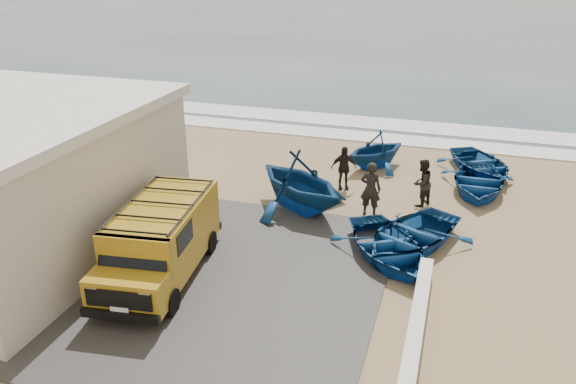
# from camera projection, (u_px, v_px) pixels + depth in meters

# --- Properties ---
(ground) EXTENTS (160.00, 160.00, 0.00)m
(ground) POSITION_uv_depth(u_px,v_px,m) (258.00, 249.00, 17.09)
(ground) COLOR #987F58
(slab) EXTENTS (12.00, 10.00, 0.05)m
(slab) POSITION_uv_depth(u_px,v_px,m) (167.00, 271.00, 15.87)
(slab) COLOR #413E3B
(slab) RESTS_ON ground
(ocean) EXTENTS (180.00, 88.00, 0.01)m
(ocean) POSITION_uv_depth(u_px,v_px,m) (422.00, 27.00, 66.14)
(ocean) COLOR #385166
(ocean) RESTS_ON ground
(surf_line) EXTENTS (180.00, 1.60, 0.06)m
(surf_line) POSITION_uv_depth(u_px,v_px,m) (342.00, 135.00, 27.59)
(surf_line) COLOR white
(surf_line) RESTS_ON ground
(surf_wash) EXTENTS (180.00, 2.20, 0.04)m
(surf_wash) POSITION_uv_depth(u_px,v_px,m) (352.00, 121.00, 29.78)
(surf_wash) COLOR white
(surf_wash) RESTS_ON ground
(parapet) EXTENTS (0.35, 6.00, 0.55)m
(parapet) POSITION_uv_depth(u_px,v_px,m) (416.00, 331.00, 12.98)
(parapet) COLOR silver
(parapet) RESTS_ON ground
(van) EXTENTS (2.54, 5.18, 2.14)m
(van) POSITION_uv_depth(u_px,v_px,m) (161.00, 238.00, 15.29)
(van) COLOR #B0851A
(van) RESTS_ON ground
(boat_near_left) EXTENTS (4.32, 4.70, 0.79)m
(boat_near_left) POSITION_uv_depth(u_px,v_px,m) (387.00, 246.00, 16.43)
(boat_near_left) COLOR navy
(boat_near_left) RESTS_ON ground
(boat_near_right) EXTENTS (4.37, 4.86, 0.83)m
(boat_near_right) POSITION_uv_depth(u_px,v_px,m) (411.00, 235.00, 17.08)
(boat_near_right) COLOR navy
(boat_near_right) RESTS_ON ground
(boat_mid_left) EXTENTS (5.31, 5.17, 2.13)m
(boat_mid_left) POSITION_uv_depth(u_px,v_px,m) (300.00, 181.00, 19.29)
(boat_mid_left) COLOR navy
(boat_mid_left) RESTS_ON ground
(boat_mid_right) EXTENTS (2.79, 3.90, 0.81)m
(boat_mid_right) POSITION_uv_depth(u_px,v_px,m) (478.00, 182.00, 21.00)
(boat_mid_right) COLOR navy
(boat_mid_right) RESTS_ON ground
(boat_far_left) EXTENTS (3.85, 3.92, 1.57)m
(boat_far_left) POSITION_uv_depth(u_px,v_px,m) (376.00, 150.00, 23.21)
(boat_far_left) COLOR navy
(boat_far_left) RESTS_ON ground
(boat_far_right) EXTENTS (4.14, 4.60, 0.78)m
(boat_far_right) POSITION_uv_depth(u_px,v_px,m) (481.00, 164.00, 22.76)
(boat_far_right) COLOR navy
(boat_far_right) RESTS_ON ground
(fisherman_front) EXTENTS (0.73, 0.51, 1.93)m
(fisherman_front) POSITION_uv_depth(u_px,v_px,m) (371.00, 189.00, 18.92)
(fisherman_front) COLOR black
(fisherman_front) RESTS_ON ground
(fisherman_middle) EXTENTS (0.99, 1.05, 1.72)m
(fisherman_middle) POSITION_uv_depth(u_px,v_px,m) (422.00, 183.00, 19.70)
(fisherman_middle) COLOR black
(fisherman_middle) RESTS_ON ground
(fisherman_back) EXTENTS (1.07, 0.78, 1.68)m
(fisherman_back) POSITION_uv_depth(u_px,v_px,m) (343.00, 168.00, 21.11)
(fisherman_back) COLOR black
(fisherman_back) RESTS_ON ground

